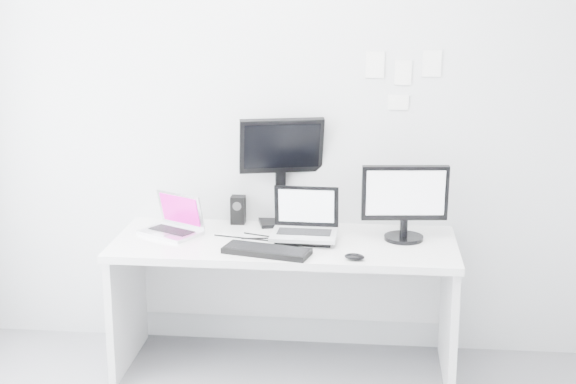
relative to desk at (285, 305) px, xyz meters
name	(u,v)px	position (x,y,z in m)	size (l,w,h in m)	color
back_wall	(291,113)	(0.00, 0.35, 0.99)	(3.60, 3.60, 0.00)	silver
desk	(285,305)	(0.00, 0.00, 0.00)	(1.80, 0.70, 0.73)	white
macbook	(169,214)	(-0.63, 0.05, 0.48)	(0.30, 0.23, 0.23)	silver
speaker	(238,210)	(-0.29, 0.29, 0.44)	(0.08, 0.08, 0.16)	black
dell_laptop	(304,216)	(0.10, -0.01, 0.51)	(0.34, 0.27, 0.29)	silver
rear_monitor	(281,170)	(-0.05, 0.30, 0.68)	(0.46, 0.17, 0.62)	black
samsung_monitor	(405,202)	(0.62, 0.08, 0.57)	(0.45, 0.21, 0.41)	black
keyboard	(267,251)	(-0.07, -0.22, 0.38)	(0.44, 0.16, 0.03)	black
mouse	(354,257)	(0.37, -0.27, 0.38)	(0.10, 0.06, 0.03)	black
wall_note_0	(375,65)	(0.45, 0.34, 1.26)	(0.10, 0.00, 0.14)	white
wall_note_1	(403,73)	(0.60, 0.34, 1.22)	(0.09, 0.00, 0.13)	white
wall_note_2	(432,63)	(0.75, 0.34, 1.26)	(0.10, 0.00, 0.14)	white
wall_note_3	(398,102)	(0.58, 0.34, 1.05)	(0.11, 0.00, 0.08)	white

